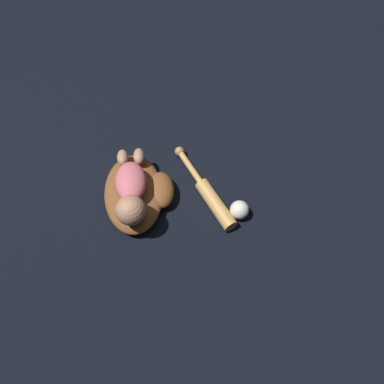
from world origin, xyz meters
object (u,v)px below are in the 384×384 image
Objects in this scene: baseball_glove at (138,192)px; baseball at (239,210)px; baseball_bat at (209,195)px; baby_figure at (131,191)px.

baseball is (-0.04, 0.40, -0.00)m from baseball_glove.
baseball is at bearing 74.62° from baseball_bat.
baseball_bat is 4.55× the size of baseball.
baseball_bat is at bearing -105.38° from baseball.
baseball_glove is 1.26× the size of baseball_bat.
baseball_glove is 5.75× the size of baseball.
baby_figure is at bearing -77.53° from baseball.
baseball_glove is at bearing -73.95° from baseball_bat.
baseball_glove is 1.22× the size of baby_figure.
baby_figure is 1.04× the size of baseball_bat.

